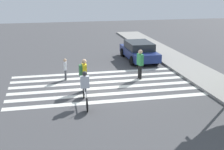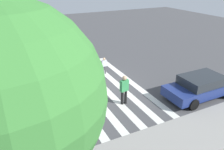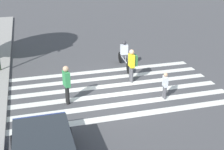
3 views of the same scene
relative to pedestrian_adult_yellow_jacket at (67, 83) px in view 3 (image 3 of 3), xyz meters
name	(u,v)px [view 3 (image 3 of 3)]	position (x,y,z in m)	size (l,w,h in m)	color
ground_plane	(116,90)	(0.73, -2.43, -0.99)	(60.00, 60.00, 0.00)	#444447
crosswalk_stripes	(116,90)	(0.73, -2.43, -0.98)	(5.45, 10.00, 0.01)	silver
pedestrian_adult_yellow_jacket	(67,83)	(0.00, 0.00, 0.00)	(0.51, 0.29, 1.75)	black
pedestrian_adult_blue_shirt	(165,84)	(-0.73, -4.29, -0.27)	(0.36, 0.19, 1.26)	#4C4C51
pedestrian_adult_tall_backpack	(132,63)	(1.49, -3.49, 0.01)	(0.48, 0.40, 1.71)	#4C4C51
cyclist_far_lane	(124,53)	(3.39, -3.68, -0.12)	(2.43, 0.41, 1.60)	black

